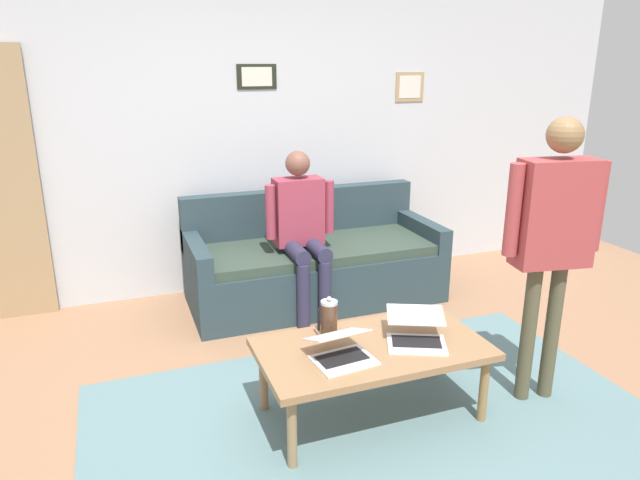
{
  "coord_description": "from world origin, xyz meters",
  "views": [
    {
      "loc": [
        1.26,
        2.63,
        1.93
      ],
      "look_at": [
        -0.0,
        -0.76,
        0.8
      ],
      "focal_mm": 32.34,
      "sensor_mm": 36.0,
      "label": 1
    }
  ],
  "objects_px": {
    "laptop_left": "(341,351)",
    "laptop_center": "(416,334)",
    "coffee_table": "(373,352)",
    "french_press": "(329,318)",
    "couch": "(314,264)",
    "person_standing": "(553,227)",
    "person_seated": "(302,224)"
  },
  "relations": [
    {
      "from": "couch",
      "to": "laptop_center",
      "type": "distance_m",
      "value": 1.75
    },
    {
      "from": "laptop_center",
      "to": "person_seated",
      "type": "distance_m",
      "value": 1.54
    },
    {
      "from": "laptop_center",
      "to": "person_standing",
      "type": "distance_m",
      "value": 0.95
    },
    {
      "from": "laptop_left",
      "to": "person_seated",
      "type": "distance_m",
      "value": 1.6
    },
    {
      "from": "laptop_center",
      "to": "person_standing",
      "type": "bearing_deg",
      "value": 170.56
    },
    {
      "from": "coffee_table",
      "to": "person_seated",
      "type": "bearing_deg",
      "value": -93.4
    },
    {
      "from": "coffee_table",
      "to": "french_press",
      "type": "distance_m",
      "value": 0.31
    },
    {
      "from": "laptop_left",
      "to": "person_standing",
      "type": "distance_m",
      "value": 1.35
    },
    {
      "from": "laptop_left",
      "to": "french_press",
      "type": "distance_m",
      "value": 0.29
    },
    {
      "from": "person_seated",
      "to": "laptop_center",
      "type": "bearing_deg",
      "value": 95.86
    },
    {
      "from": "laptop_left",
      "to": "person_standing",
      "type": "height_order",
      "value": "person_standing"
    },
    {
      "from": "laptop_left",
      "to": "laptop_center",
      "type": "relative_size",
      "value": 0.74
    },
    {
      "from": "person_standing",
      "to": "laptop_left",
      "type": "bearing_deg",
      "value": -4.15
    },
    {
      "from": "french_press",
      "to": "coffee_table",
      "type": "bearing_deg",
      "value": 131.78
    },
    {
      "from": "coffee_table",
      "to": "laptop_center",
      "type": "xyz_separation_m",
      "value": [
        -0.24,
        0.04,
        0.09
      ]
    },
    {
      "from": "person_seated",
      "to": "couch",
      "type": "bearing_deg",
      "value": -127.91
    },
    {
      "from": "coffee_table",
      "to": "laptop_left",
      "type": "xyz_separation_m",
      "value": [
        0.22,
        0.08,
        0.09
      ]
    },
    {
      "from": "laptop_center",
      "to": "person_seated",
      "type": "relative_size",
      "value": 0.36
    },
    {
      "from": "person_standing",
      "to": "person_seated",
      "type": "xyz_separation_m",
      "value": [
        0.91,
        -1.64,
        -0.33
      ]
    },
    {
      "from": "couch",
      "to": "laptop_center",
      "type": "bearing_deg",
      "value": 89.32
    },
    {
      "from": "french_press",
      "to": "laptop_left",
      "type": "bearing_deg",
      "value": 81.79
    },
    {
      "from": "coffee_table",
      "to": "couch",
      "type": "bearing_deg",
      "value": -98.81
    },
    {
      "from": "coffee_table",
      "to": "french_press",
      "type": "bearing_deg",
      "value": -48.22
    },
    {
      "from": "french_press",
      "to": "couch",
      "type": "bearing_deg",
      "value": -106.52
    },
    {
      "from": "laptop_left",
      "to": "laptop_center",
      "type": "bearing_deg",
      "value": -175.49
    },
    {
      "from": "coffee_table",
      "to": "french_press",
      "type": "relative_size",
      "value": 5.3
    },
    {
      "from": "laptop_center",
      "to": "laptop_left",
      "type": "bearing_deg",
      "value": 4.51
    },
    {
      "from": "couch",
      "to": "person_seated",
      "type": "distance_m",
      "value": 0.51
    },
    {
      "from": "couch",
      "to": "coffee_table",
      "type": "xyz_separation_m",
      "value": [
        0.26,
        1.7,
        0.09
      ]
    },
    {
      "from": "couch",
      "to": "person_standing",
      "type": "xyz_separation_m",
      "value": [
        -0.73,
        1.87,
        0.75
      ]
    },
    {
      "from": "french_press",
      "to": "person_seated",
      "type": "bearing_deg",
      "value": -101.9
    },
    {
      "from": "laptop_center",
      "to": "french_press",
      "type": "bearing_deg",
      "value": -30.01
    }
  ]
}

